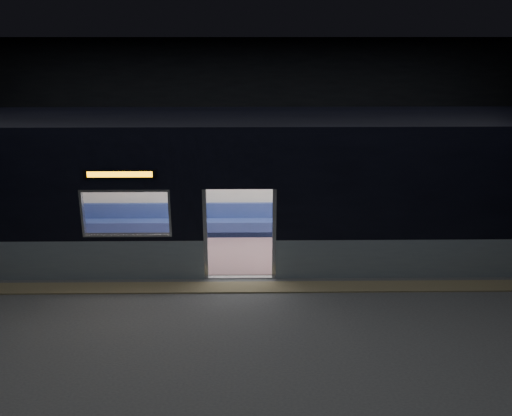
{
  "coord_description": "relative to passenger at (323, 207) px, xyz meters",
  "views": [
    {
      "loc": [
        0.21,
        -9.82,
        5.21
      ],
      "look_at": [
        0.37,
        2.3,
        1.21
      ],
      "focal_mm": 38.0,
      "sensor_mm": 36.0,
      "label": 1
    }
  ],
  "objects": [
    {
      "name": "handbag",
      "position": [
        -0.02,
        -0.23,
        -0.13
      ],
      "size": [
        0.3,
        0.27,
        0.14
      ],
      "primitive_type": "cube",
      "rotation": [
        0.0,
        0.0,
        -0.13
      ],
      "color": "black",
      "rests_on": "passenger"
    },
    {
      "name": "tactile_strip",
      "position": [
        -2.13,
        -3.0,
        -0.79
      ],
      "size": [
        22.8,
        0.5,
        0.03
      ],
      "primitive_type": "cube",
      "color": "#8C7F59",
      "rests_on": "station_floor"
    },
    {
      "name": "passenger",
      "position": [
        0.0,
        0.0,
        0.0
      ],
      "size": [
        0.43,
        0.71,
        1.39
      ],
      "rotation": [
        0.0,
        0.0,
        -0.13
      ],
      "color": "black",
      "rests_on": "metro_car"
    },
    {
      "name": "station_floor",
      "position": [
        -2.13,
        -3.55,
        -0.81
      ],
      "size": [
        24.0,
        14.0,
        0.01
      ],
      "primitive_type": "cube",
      "color": "#47494C",
      "rests_on": "ground"
    },
    {
      "name": "metro_car",
      "position": [
        -2.13,
        -1.0,
        1.04
      ],
      "size": [
        18.0,
        3.04,
        3.35
      ],
      "color": "#84949E",
      "rests_on": "station_floor"
    },
    {
      "name": "station_envelope",
      "position": [
        -2.13,
        -3.55,
        2.86
      ],
      "size": [
        24.0,
        14.0,
        5.0
      ],
      "color": "black",
      "rests_on": "station_floor"
    },
    {
      "name": "transit_map",
      "position": [
        2.65,
        0.31,
        0.68
      ],
      "size": [
        1.03,
        0.03,
        0.67
      ],
      "primitive_type": "cube",
      "color": "white",
      "rests_on": "metro_car"
    }
  ]
}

